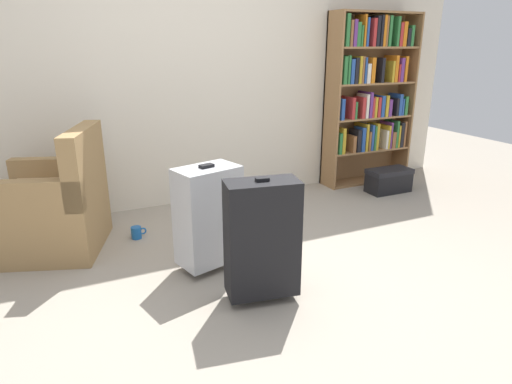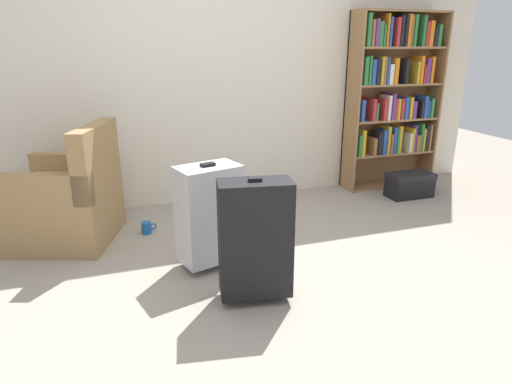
{
  "view_description": "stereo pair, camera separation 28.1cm",
  "coord_description": "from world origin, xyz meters",
  "px_view_note": "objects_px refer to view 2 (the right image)",
  "views": [
    {
      "loc": [
        -1.11,
        -2.05,
        1.45
      ],
      "look_at": [
        -0.0,
        0.38,
        0.55
      ],
      "focal_mm": 30.88,
      "sensor_mm": 36.0,
      "label": 1
    },
    {
      "loc": [
        -0.85,
        -2.15,
        1.45
      ],
      "look_at": [
        -0.0,
        0.38,
        0.55
      ],
      "focal_mm": 30.88,
      "sensor_mm": 36.0,
      "label": 2
    }
  ],
  "objects_px": {
    "suitcase_silver": "(210,214)",
    "suitcase_black": "(255,239)",
    "mug": "(147,228)",
    "storage_box": "(410,184)",
    "bookshelf": "(393,94)",
    "armchair": "(69,201)"
  },
  "relations": [
    {
      "from": "bookshelf",
      "to": "suitcase_black",
      "type": "relative_size",
      "value": 2.32
    },
    {
      "from": "suitcase_silver",
      "to": "mug",
      "type": "bearing_deg",
      "value": 118.5
    },
    {
      "from": "mug",
      "to": "suitcase_silver",
      "type": "bearing_deg",
      "value": -61.5
    },
    {
      "from": "bookshelf",
      "to": "storage_box",
      "type": "relative_size",
      "value": 3.85
    },
    {
      "from": "storage_box",
      "to": "suitcase_silver",
      "type": "distance_m",
      "value": 2.35
    },
    {
      "from": "armchair",
      "to": "storage_box",
      "type": "xyz_separation_m",
      "value": [
        3.12,
        0.04,
        -0.19
      ]
    },
    {
      "from": "bookshelf",
      "to": "mug",
      "type": "relative_size",
      "value": 14.65
    },
    {
      "from": "mug",
      "to": "armchair",
      "type": "bearing_deg",
      "value": 174.07
    },
    {
      "from": "storage_box",
      "to": "mug",
      "type": "bearing_deg",
      "value": -177.94
    },
    {
      "from": "armchair",
      "to": "suitcase_silver",
      "type": "bearing_deg",
      "value": -38.71
    },
    {
      "from": "bookshelf",
      "to": "storage_box",
      "type": "xyz_separation_m",
      "value": [
        0.0,
        -0.41,
        -0.84
      ]
    },
    {
      "from": "bookshelf",
      "to": "storage_box",
      "type": "height_order",
      "value": "bookshelf"
    },
    {
      "from": "bookshelf",
      "to": "suitcase_silver",
      "type": "xyz_separation_m",
      "value": [
        -2.2,
        -1.19,
        -0.59
      ]
    },
    {
      "from": "storage_box",
      "to": "suitcase_black",
      "type": "height_order",
      "value": "suitcase_black"
    },
    {
      "from": "mug",
      "to": "storage_box",
      "type": "xyz_separation_m",
      "value": [
        2.57,
        0.09,
        0.08
      ]
    },
    {
      "from": "bookshelf",
      "to": "armchair",
      "type": "bearing_deg",
      "value": -171.81
    },
    {
      "from": "suitcase_silver",
      "to": "suitcase_black",
      "type": "xyz_separation_m",
      "value": [
        0.15,
        -0.51,
        0.02
      ]
    },
    {
      "from": "suitcase_black",
      "to": "armchair",
      "type": "bearing_deg",
      "value": 130.76
    },
    {
      "from": "bookshelf",
      "to": "storage_box",
      "type": "bearing_deg",
      "value": -89.64
    },
    {
      "from": "suitcase_silver",
      "to": "suitcase_black",
      "type": "distance_m",
      "value": 0.53
    },
    {
      "from": "mug",
      "to": "storage_box",
      "type": "height_order",
      "value": "storage_box"
    },
    {
      "from": "mug",
      "to": "suitcase_black",
      "type": "xyz_separation_m",
      "value": [
        0.52,
        -1.19,
        0.35
      ]
    }
  ]
}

